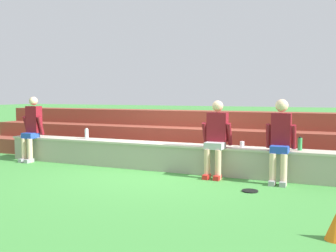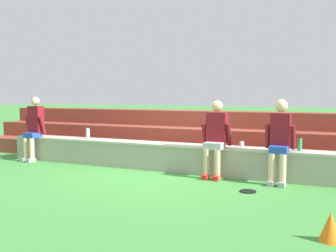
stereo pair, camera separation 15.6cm
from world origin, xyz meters
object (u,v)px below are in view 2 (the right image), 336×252
object	(u,v)px
person_far_left	(34,127)
person_left_of_center	(215,136)
person_center	(280,138)
plastic_cup_left_end	(242,144)
water_bottle_mid_left	(300,144)
sports_cone	(330,227)
water_bottle_mid_right	(88,134)
frisbee	(248,191)

from	to	relation	value
person_far_left	person_left_of_center	bearing A→B (deg)	0.04
person_left_of_center	person_center	bearing A→B (deg)	-1.56
person_far_left	plastic_cup_left_end	world-z (taller)	person_far_left
person_far_left	person_left_of_center	size ratio (longest dim) A/B	1.04
plastic_cup_left_end	person_left_of_center	bearing A→B (deg)	-147.18
water_bottle_mid_left	person_far_left	bearing A→B (deg)	-177.25
person_center	sports_cone	distance (m)	2.68
water_bottle_mid_right	sports_cone	distance (m)	5.74
person_far_left	water_bottle_mid_left	size ratio (longest dim) A/B	6.14
person_left_of_center	frisbee	bearing A→B (deg)	-46.53
person_far_left	water_bottle_mid_right	distance (m)	1.31
person_center	frisbee	distance (m)	1.15
person_far_left	water_bottle_mid_left	xyz separation A→B (m)	(5.70, 0.27, -0.12)
person_far_left	water_bottle_mid_left	bearing A→B (deg)	2.75
water_bottle_mid_right	plastic_cup_left_end	world-z (taller)	water_bottle_mid_right
person_center	person_far_left	bearing A→B (deg)	179.70
water_bottle_mid_right	sports_cone	bearing A→B (deg)	-28.91
water_bottle_mid_left	plastic_cup_left_end	world-z (taller)	water_bottle_mid_left
water_bottle_mid_left	frisbee	bearing A→B (deg)	-119.81
person_left_of_center	frisbee	world-z (taller)	person_left_of_center
water_bottle_mid_right	frisbee	world-z (taller)	water_bottle_mid_right
person_far_left	plastic_cup_left_end	size ratio (longest dim) A/B	13.58
person_far_left	plastic_cup_left_end	xyz separation A→B (m)	(4.69, 0.27, -0.18)
water_bottle_mid_left	frisbee	xyz separation A→B (m)	(-0.63, -1.11, -0.63)
person_center	water_bottle_mid_left	size ratio (longest dim) A/B	6.04
sports_cone	plastic_cup_left_end	bearing A→B (deg)	119.96
person_center	frisbee	world-z (taller)	person_center
sports_cone	person_far_left	bearing A→B (deg)	158.38
person_center	sports_cone	size ratio (longest dim) A/B	4.60
water_bottle_mid_right	water_bottle_mid_left	size ratio (longest dim) A/B	0.97
frisbee	person_center	bearing A→B (deg)	67.07
person_left_of_center	frisbee	xyz separation A→B (m)	(0.79, -0.84, -0.74)
person_left_of_center	plastic_cup_left_end	xyz separation A→B (m)	(0.42, 0.27, -0.16)
person_far_left	sports_cone	bearing A→B (deg)	-21.62
person_far_left	person_left_of_center	distance (m)	4.27
person_far_left	sports_cone	world-z (taller)	person_far_left
person_center	water_bottle_mid_right	world-z (taller)	person_center
water_bottle_mid_right	sports_cone	xyz separation A→B (m)	(5.01, -2.77, -0.49)
water_bottle_mid_left	frisbee	size ratio (longest dim) A/B	0.95
person_center	plastic_cup_left_end	distance (m)	0.79
sports_cone	water_bottle_mid_left	bearing A→B (deg)	101.93
person_center	frisbee	xyz separation A→B (m)	(-0.34, -0.80, -0.75)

